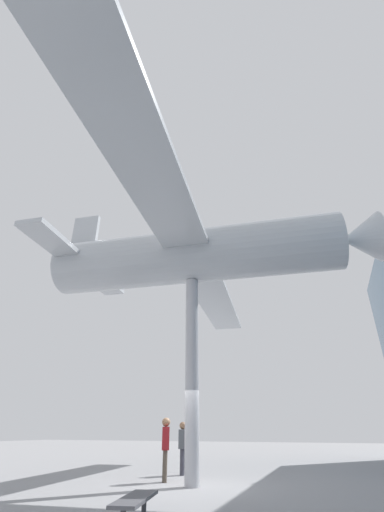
# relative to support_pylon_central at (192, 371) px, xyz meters

# --- Properties ---
(ground_plane) EXTENTS (80.00, 80.00, 0.00)m
(ground_plane) POSITION_rel_support_pylon_central_xyz_m (0.00, 0.00, -3.10)
(ground_plane) COLOR gray
(support_pylon_central) EXTENTS (0.43, 0.43, 6.19)m
(support_pylon_central) POSITION_rel_support_pylon_central_xyz_m (0.00, 0.00, 0.00)
(support_pylon_central) COLOR #B7B7BC
(support_pylon_central) RESTS_ON ground_plane
(suspended_airplane) EXTENTS (20.48, 12.26, 3.37)m
(suspended_airplane) POSITION_rel_support_pylon_central_xyz_m (-0.03, 0.25, 4.11)
(suspended_airplane) COLOR #B2B7BC
(suspended_airplane) RESTS_ON support_pylon_central
(visitor_person) EXTENTS (0.42, 0.27, 1.68)m
(visitor_person) POSITION_rel_support_pylon_central_xyz_m (-2.48, -1.28, -2.13)
(visitor_person) COLOR #383842
(visitor_person) RESTS_ON ground_plane
(visitor_second) EXTENTS (0.46, 0.37, 1.77)m
(visitor_second) POSITION_rel_support_pylon_central_xyz_m (-0.63, -1.13, -2.07)
(visitor_second) COLOR #4C4238
(visitor_second) RESTS_ON ground_plane
(plaza_bench) EXTENTS (1.49, 0.71, 0.50)m
(plaza_bench) POSITION_rel_support_pylon_central_xyz_m (4.97, 0.91, -2.66)
(plaza_bench) COLOR #4C4C51
(plaza_bench) RESTS_ON ground_plane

